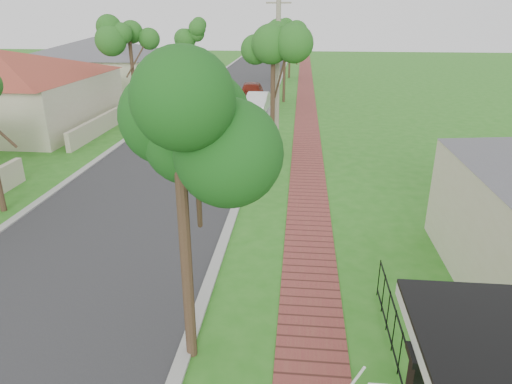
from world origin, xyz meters
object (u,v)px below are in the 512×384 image
at_px(near_tree, 178,136).
at_px(parked_car_red, 251,93).
at_px(parked_car_white, 257,103).
at_px(utility_pole, 278,73).

bearing_deg(near_tree, parked_car_red, 93.64).
distance_m(parked_car_red, parked_car_white, 3.74).
bearing_deg(near_tree, utility_pole, 86.94).
bearing_deg(utility_pole, near_tree, -93.06).
distance_m(parked_car_white, near_tree, 24.51).
xyz_separation_m(parked_car_white, utility_pole, (1.79, -8.37, 3.06)).
bearing_deg(parked_car_white, parked_car_red, 105.24).
bearing_deg(utility_pole, parked_car_white, 102.09).
bearing_deg(parked_car_white, near_tree, -85.20).
xyz_separation_m(near_tree, utility_pole, (0.85, 15.80, -0.88)).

